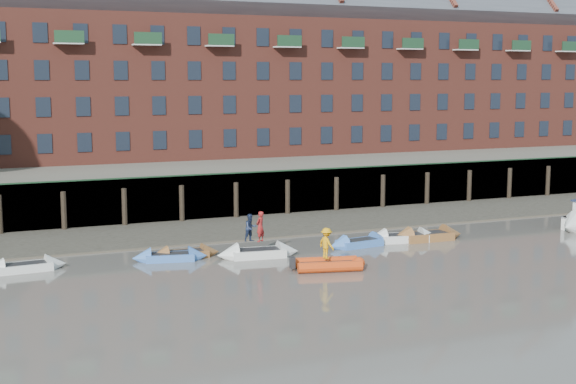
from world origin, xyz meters
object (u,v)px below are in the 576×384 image
rowboat_1 (170,257)px  rowboat_0 (25,267)px  rowboat_2 (185,254)px  rowboat_4 (359,243)px  rowboat_6 (427,236)px  person_rower_a (260,227)px  rowboat_5 (403,238)px  rib_tender (331,264)px  person_rower_b (251,228)px  person_rib_crew (327,243)px  rowboat_3 (258,253)px

rowboat_1 → rowboat_0: bearing=-172.3°
rowboat_2 → rowboat_4: 10.51m
rowboat_6 → person_rower_a: person_rower_a is taller
rowboat_5 → rowboat_0: bearing=-171.5°
rowboat_4 → rib_tender: size_ratio=1.14×
rowboat_1 → rowboat_2: (0.97, 0.39, -0.01)m
rowboat_5 → rowboat_6: size_ratio=0.96×
rib_tender → person_rower_b: 5.38m
rowboat_2 → rowboat_0: bearing=-179.7°
rib_tender → person_rower_b: bearing=136.8°
rib_tender → person_rib_crew: (-0.25, -0.00, 1.14)m
rowboat_3 → person_rower_a: 1.54m
rowboat_1 → person_rib_crew: bearing=-25.1°
person_rower_a → person_rower_b: (-0.48, 0.24, -0.08)m
rib_tender → person_rib_crew: 1.17m
rowboat_1 → rowboat_3: bearing=-1.5°
rowboat_6 → rib_tender: (-8.85, -4.58, 0.03)m
rowboat_1 → person_rower_b: (4.40, -0.96, 1.49)m
rowboat_5 → person_rib_crew: person_rib_crew is taller
person_rower_a → person_rower_b: person_rower_a is taller
rowboat_3 → person_rib_crew: 4.88m
rowboat_3 → person_rib_crew: size_ratio=2.94×
rowboat_1 → rowboat_4: rowboat_4 is taller
rowboat_1 → person_rib_crew: 8.89m
person_rower_a → rowboat_3: bearing=-79.9°
rowboat_1 → rowboat_5: 14.58m
rowboat_0 → rowboat_2: rowboat_0 is taller
rowboat_3 → person_rib_crew: bearing=-54.2°
rowboat_6 → person_rower_a: 11.39m
rowboat_5 → rowboat_6: rowboat_6 is taller
rib_tender → rowboat_4: bearing=60.7°
rowboat_0 → rowboat_4: (19.01, -1.22, 0.00)m
rowboat_3 → rib_tender: rowboat_3 is taller
rowboat_1 → rowboat_2: size_ratio=1.07×
rowboat_6 → person_rower_b: bearing=-177.1°
rowboat_0 → rowboat_5: rowboat_5 is taller
rib_tender → rowboat_3: bearing=134.0°
rowboat_4 → person_rower_b: person_rower_b is taller
person_rower_b → rowboat_5: bearing=-11.8°
rowboat_0 → person_rower_a: size_ratio=2.49×
rib_tender → person_rower_a: size_ratio=2.23×
person_rib_crew → rowboat_0: bearing=54.4°
rowboat_0 → rowboat_6: bearing=-7.0°
rowboat_0 → person_rower_b: bearing=-11.1°
rowboat_1 → rowboat_3: rowboat_3 is taller
rib_tender → person_rower_a: 4.96m
rowboat_0 → rowboat_6: size_ratio=0.86×
rowboat_0 → rowboat_3: (12.37, -1.64, 0.02)m
rowboat_6 → rowboat_4: bearing=-178.3°
rowboat_2 → person_rower_a: bearing=-21.0°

